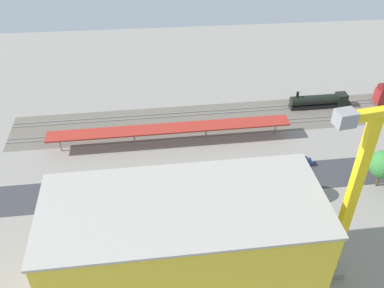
{
  "coord_description": "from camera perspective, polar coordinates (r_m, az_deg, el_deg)",
  "views": [
    {
      "loc": [
        15.24,
        69.39,
        59.66
      ],
      "look_at": [
        8.8,
        2.86,
        9.44
      ],
      "focal_mm": 39.76,
      "sensor_mm": 36.0,
      "label": 1
    }
  ],
  "objects": [
    {
      "name": "ground_plane",
      "position": [
        92.77,
        5.25,
        -3.29
      ],
      "size": [
        163.64,
        163.64,
        0.0
      ],
      "primitive_type": "plane",
      "color": "gray",
      "rests_on": "ground"
    },
    {
      "name": "rail_bed",
      "position": [
        108.08,
        3.51,
        3.34
      ],
      "size": [
        102.66,
        17.55,
        0.01
      ],
      "primitive_type": "cube",
      "rotation": [
        0.0,
        0.0,
        0.03
      ],
      "color": "#665E54",
      "rests_on": "ground"
    },
    {
      "name": "street_asphalt",
      "position": [
        89.67,
        5.71,
        -5.01
      ],
      "size": [
        102.49,
        11.97,
        0.01
      ],
      "primitive_type": "cube",
      "rotation": [
        0.0,
        0.0,
        0.03
      ],
      "color": "#38383D",
      "rests_on": "ground"
    },
    {
      "name": "track_rails",
      "position": [
        107.98,
        3.51,
        3.42
      ],
      "size": [
        102.23,
        11.11,
        0.12
      ],
      "color": "#9E9EA8",
      "rests_on": "ground"
    },
    {
      "name": "platform_canopy_near",
      "position": [
        97.49,
        -2.93,
        2.09
      ],
      "size": [
        55.79,
        5.7,
        4.28
      ],
      "color": "#A82D23",
      "rests_on": "ground"
    },
    {
      "name": "locomotive",
      "position": [
        117.01,
        16.96,
        5.53
      ],
      "size": [
        16.45,
        3.08,
        4.94
      ],
      "color": "black",
      "rests_on": "ground"
    },
    {
      "name": "parked_car_0",
      "position": [
        95.89,
        14.56,
        -2.38
      ],
      "size": [
        4.41,
        1.88,
        1.74
      ],
      "color": "black",
      "rests_on": "ground"
    },
    {
      "name": "parked_car_1",
      "position": [
        93.16,
        9.69,
        -2.95
      ],
      "size": [
        4.65,
        2.18,
        1.66
      ],
      "color": "black",
      "rests_on": "ground"
    },
    {
      "name": "parked_car_2",
      "position": [
        91.59,
        5.04,
        -3.32
      ],
      "size": [
        4.7,
        2.08,
        1.59
      ],
      "color": "black",
      "rests_on": "ground"
    },
    {
      "name": "parked_car_3",
      "position": [
        90.45,
        -0.2,
        -3.74
      ],
      "size": [
        4.57,
        1.88,
        1.62
      ],
      "color": "black",
      "rests_on": "ground"
    },
    {
      "name": "construction_building",
      "position": [
        65.06,
        -1.04,
        -13.97
      ],
      "size": [
        39.3,
        17.63,
        18.36
      ],
      "primitive_type": "cube",
      "rotation": [
        0.0,
        0.0,
        0.03
      ],
      "color": "yellow",
      "rests_on": "ground"
    },
    {
      "name": "construction_roof_slab",
      "position": [
        58.09,
        -1.15,
        -8.13
      ],
      "size": [
        39.91,
        18.25,
        0.4
      ],
      "primitive_type": "cube",
      "rotation": [
        0.0,
        0.0,
        0.03
      ],
      "color": "#ADA89E",
      "rests_on": "construction_building"
    },
    {
      "name": "tower_crane",
      "position": [
        65.2,
        22.85,
        -4.68
      ],
      "size": [
        27.4,
        5.93,
        32.32
      ],
      "color": "gray",
      "rests_on": "ground"
    },
    {
      "name": "box_truck_0",
      "position": [
        80.4,
        -13.37,
        -10.58
      ],
      "size": [
        8.4,
        2.88,
        3.38
      ],
      "color": "black",
      "rests_on": "ground"
    },
    {
      "name": "box_truck_1",
      "position": [
        82.36,
        7.48,
        -8.37
      ],
      "size": [
        9.52,
        2.76,
        3.11
      ],
      "color": "black",
      "rests_on": "ground"
    },
    {
      "name": "box_truck_2",
      "position": [
        80.51,
        -7.9,
        -9.56
      ],
      "size": [
        10.24,
        2.96,
        3.56
      ],
      "color": "black",
      "rests_on": "ground"
    },
    {
      "name": "street_tree_0",
      "position": [
        92.89,
        24.28,
        -2.54
      ],
      "size": [
        5.78,
        5.78,
        8.47
      ],
      "color": "brown",
      "rests_on": "ground"
    },
    {
      "name": "street_tree_2",
      "position": [
        84.69,
        13.45,
        -4.34
      ],
      "size": [
        5.17,
        5.17,
        7.8
      ],
      "color": "brown",
      "rests_on": "ground"
    },
    {
      "name": "traffic_light",
      "position": [
        83.79,
        7.38,
        -4.68
      ],
      "size": [
        0.5,
        0.36,
        6.72
      ],
      "color": "#333333",
      "rests_on": "ground"
    }
  ]
}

